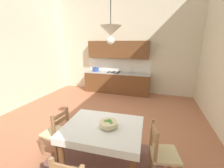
% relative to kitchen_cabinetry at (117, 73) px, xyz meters
% --- Properties ---
extents(ground_plane, '(6.46, 6.95, 0.10)m').
position_rel_kitchen_cabinetry_xyz_m(ground_plane, '(0.18, -2.90, -0.91)').
color(ground_plane, '#AD6B4C').
extents(wall_back, '(6.46, 0.12, 4.29)m').
position_rel_kitchen_cabinetry_xyz_m(wall_back, '(0.18, 0.33, 1.29)').
color(wall_back, beige).
rests_on(wall_back, ground_plane).
extents(area_rug, '(2.10, 1.60, 0.01)m').
position_rel_kitchen_cabinetry_xyz_m(area_rug, '(0.83, -3.98, -0.85)').
color(area_rug, brown).
rests_on(area_rug, ground_plane).
extents(kitchen_cabinetry, '(2.82, 0.63, 2.20)m').
position_rel_kitchen_cabinetry_xyz_m(kitchen_cabinetry, '(0.00, 0.00, 0.00)').
color(kitchen_cabinetry, brown).
rests_on(kitchen_cabinetry, ground_plane).
extents(dining_table, '(1.36, 1.08, 0.75)m').
position_rel_kitchen_cabinetry_xyz_m(dining_table, '(0.83, -3.88, -0.23)').
color(dining_table, brown).
rests_on(dining_table, ground_plane).
extents(dining_chair_tv_side, '(0.47, 0.47, 0.93)m').
position_rel_kitchen_cabinetry_xyz_m(dining_chair_tv_side, '(-0.12, -3.91, -0.41)').
color(dining_chair_tv_side, '#D1BC89').
rests_on(dining_chair_tv_side, ground_plane).
extents(dining_chair_window_side, '(0.50, 0.50, 0.93)m').
position_rel_kitchen_cabinetry_xyz_m(dining_chair_window_side, '(1.80, -3.87, -0.41)').
color(dining_chair_window_side, '#D1BC89').
rests_on(dining_chair_window_side, ground_plane).
extents(fruit_bowl, '(0.30, 0.30, 0.12)m').
position_rel_kitchen_cabinetry_xyz_m(fruit_bowl, '(0.92, -3.88, -0.04)').
color(fruit_bowl, beige).
rests_on(fruit_bowl, dining_table).
extents(pendant_lamp, '(0.32, 0.32, 0.81)m').
position_rel_kitchen_cabinetry_xyz_m(pendant_lamp, '(0.94, -3.79, 1.41)').
color(pendant_lamp, black).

